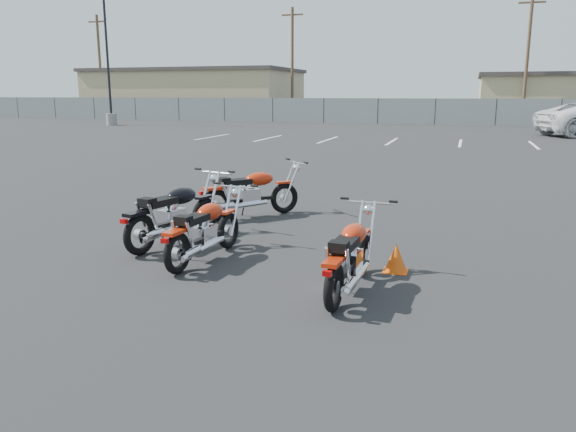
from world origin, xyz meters
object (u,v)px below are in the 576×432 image
(motorcycle_front_red, at_px, (251,193))
(motorcycle_second_black, at_px, (174,214))
(motorcycle_third_red, at_px, (205,230))
(motorcycle_rear_red, at_px, (350,256))

(motorcycle_front_red, bearing_deg, motorcycle_second_black, -101.01)
(motorcycle_third_red, distance_m, motorcycle_rear_red, 2.15)
(motorcycle_rear_red, bearing_deg, motorcycle_third_red, 163.70)
(motorcycle_second_black, bearing_deg, motorcycle_rear_red, -23.21)
(motorcycle_third_red, bearing_deg, motorcycle_front_red, 98.35)
(motorcycle_third_red, relative_size, motorcycle_rear_red, 1.00)
(motorcycle_front_red, bearing_deg, motorcycle_rear_red, -53.02)
(motorcycle_second_black, bearing_deg, motorcycle_third_red, -38.20)
(motorcycle_third_red, height_order, motorcycle_rear_red, same)
(motorcycle_second_black, relative_size, motorcycle_rear_red, 1.09)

